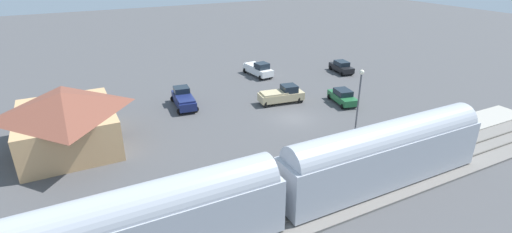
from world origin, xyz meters
TOP-DOWN VIEW (x-y plane):
  - ground_plane at (0.00, 0.00)m, footprint 200.00×200.00m
  - railway_track at (-14.00, 0.00)m, footprint 4.80×70.00m
  - platform at (-10.00, 0.00)m, footprint 3.20×46.00m
  - passenger_train at (-14.00, 10.20)m, footprint 2.93×36.28m
  - station_building at (4.00, 22.00)m, footprint 10.85×8.87m
  - pedestrian_on_platform at (-9.95, -1.70)m, footprint 0.36×0.36m
  - pedestrian_waiting_far at (-9.55, 0.56)m, footprint 0.36×0.36m
  - sedan_black at (11.42, -15.82)m, footprint 4.73×2.77m
  - sedan_green at (1.15, -7.65)m, footprint 4.77×2.91m
  - pickup_navy at (8.90, 9.59)m, footprint 5.58×2.93m
  - pickup_white at (15.66, -3.88)m, footprint 5.55×2.85m
  - pickup_tan at (4.65, -1.29)m, footprint 2.67×5.62m
  - light_pole_near_platform at (-7.20, -2.30)m, footprint 0.44×0.44m

SIDE VIEW (x-z plane):
  - ground_plane at x=0.00m, z-range 0.00..0.00m
  - railway_track at x=-14.00m, z-range -0.06..0.24m
  - platform at x=-10.00m, z-range 0.00..0.30m
  - sedan_black at x=11.42m, z-range 0.01..1.75m
  - sedan_green at x=1.15m, z-range 0.01..1.75m
  - pickup_navy at x=8.90m, z-range -0.04..2.10m
  - pickup_white at x=15.66m, z-range -0.04..2.10m
  - pickup_tan at x=4.65m, z-range -0.04..2.10m
  - pedestrian_on_platform at x=-9.95m, z-range 0.43..2.14m
  - pedestrian_waiting_far at x=-9.55m, z-range 0.43..2.14m
  - station_building at x=4.00m, z-range 0.10..5.45m
  - passenger_train at x=-14.00m, z-range 0.37..5.35m
  - light_pole_near_platform at x=-7.20m, z-range 0.97..8.06m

